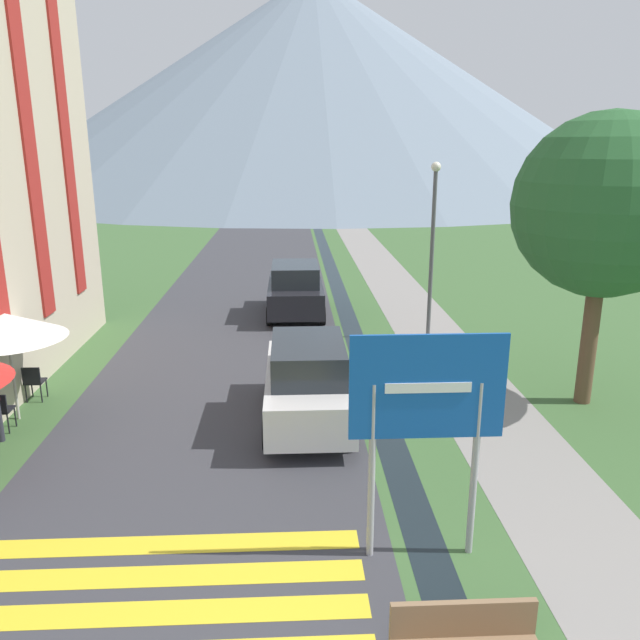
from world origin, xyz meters
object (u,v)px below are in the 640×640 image
(parked_car_near, at_px, (308,381))
(parked_car_far, at_px, (295,290))
(cafe_umbrella_middle_white, at_px, (6,326))
(cafe_chair_far_left, at_px, (34,380))
(streetlamp, at_px, (433,237))
(cafe_chair_middle, at_px, (0,409))
(tree_by_path, at_px, (606,206))
(road_sign, at_px, (427,409))

(parked_car_near, xyz_separation_m, parked_car_far, (-0.18, 8.60, 0.00))
(cafe_umbrella_middle_white, bearing_deg, cafe_chair_far_left, 90.53)
(streetlamp, bearing_deg, cafe_umbrella_middle_white, -151.67)
(cafe_chair_middle, height_order, streetlamp, streetlamp)
(cafe_chair_far_left, xyz_separation_m, streetlamp, (10.06, 4.45, 2.58))
(parked_car_near, height_order, tree_by_path, tree_by_path)
(streetlamp, bearing_deg, cafe_chair_far_left, -156.15)
(cafe_chair_middle, xyz_separation_m, tree_by_path, (12.59, 0.97, 3.92))
(parked_car_near, height_order, cafe_chair_middle, parked_car_near)
(road_sign, height_order, cafe_chair_middle, road_sign)
(parked_car_far, bearing_deg, cafe_umbrella_middle_white, -126.40)
(cafe_umbrella_middle_white, bearing_deg, streetlamp, 28.33)
(parked_car_far, xyz_separation_m, cafe_chair_middle, (-6.10, -8.81, -0.40))
(parked_car_far, bearing_deg, road_sign, -82.87)
(parked_car_near, relative_size, cafe_chair_far_left, 4.86)
(parked_car_near, relative_size, cafe_chair_middle, 4.86)
(parked_car_far, bearing_deg, cafe_chair_far_left, -129.96)
(parked_car_far, height_order, streetlamp, streetlamp)
(cafe_umbrella_middle_white, height_order, streetlamp, streetlamp)
(road_sign, bearing_deg, cafe_umbrella_middle_white, 147.12)
(cafe_umbrella_middle_white, relative_size, tree_by_path, 0.37)
(cafe_chair_far_left, xyz_separation_m, tree_by_path, (12.53, -0.63, 3.92))
(cafe_chair_far_left, bearing_deg, cafe_umbrella_middle_white, -63.37)
(parked_car_far, xyz_separation_m, cafe_chair_far_left, (-6.04, -7.21, -0.40))
(parked_car_near, xyz_separation_m, tree_by_path, (6.31, 0.76, 3.52))
(road_sign, relative_size, parked_car_near, 0.80)
(cafe_chair_far_left, distance_m, cafe_umbrella_middle_white, 1.84)
(road_sign, distance_m, streetlamp, 10.68)
(parked_car_far, bearing_deg, parked_car_near, -88.83)
(cafe_chair_middle, distance_m, cafe_umbrella_middle_white, 1.69)
(parked_car_near, distance_m, streetlamp, 7.32)
(cafe_chair_far_left, relative_size, streetlamp, 0.16)
(parked_car_near, bearing_deg, parked_car_far, 91.17)
(cafe_chair_far_left, bearing_deg, tree_by_path, 23.21)
(cafe_chair_far_left, height_order, streetlamp, streetlamp)
(road_sign, bearing_deg, cafe_chair_middle, 150.75)
(parked_car_far, distance_m, cafe_chair_middle, 10.73)
(parked_car_far, bearing_deg, streetlamp, -34.58)
(road_sign, height_order, cafe_chair_far_left, road_sign)
(parked_car_far, distance_m, streetlamp, 5.34)
(parked_car_far, xyz_separation_m, cafe_umbrella_middle_white, (-6.04, -8.19, 1.17))
(parked_car_near, bearing_deg, cafe_umbrella_middle_white, 176.15)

